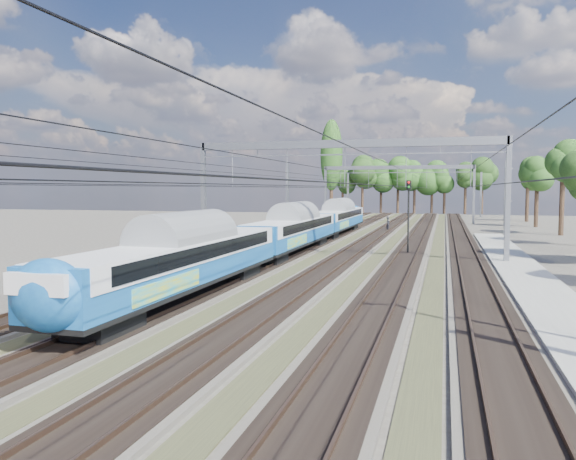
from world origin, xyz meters
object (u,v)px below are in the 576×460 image
(worker, at_px, (388,224))
(signal_far, at_px, (474,199))
(emu_train, at_px, (293,225))
(signal_near, at_px, (408,208))

(worker, xyz_separation_m, signal_far, (11.60, 30.16, 2.63))
(emu_train, height_order, worker, emu_train)
(signal_near, bearing_deg, emu_train, -153.98)
(signal_far, bearing_deg, worker, -118.59)
(signal_far, bearing_deg, signal_near, -105.42)
(emu_train, distance_m, worker, 27.90)
(signal_near, xyz_separation_m, signal_far, (7.61, 55.00, -0.24))
(emu_train, relative_size, signal_far, 10.66)
(emu_train, relative_size, worker, 32.06)
(emu_train, xyz_separation_m, signal_far, (16.56, 57.57, 1.12))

